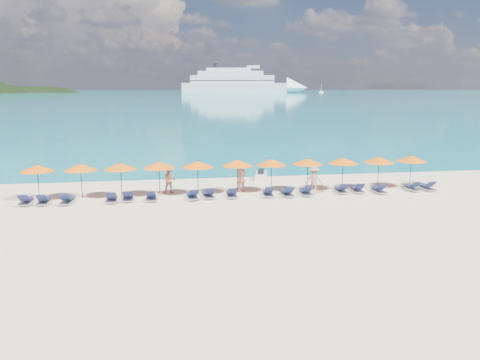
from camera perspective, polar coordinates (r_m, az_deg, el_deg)
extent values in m
plane|color=beige|center=(26.79, 1.00, -3.76)|extent=(1400.00, 1400.00, 0.00)
cube|color=#1FA9B2|center=(685.53, -8.68, 10.62)|extent=(1600.00, 1300.00, 0.01)
ellipsoid|color=black|center=(604.76, -22.96, 6.46)|extent=(162.00, 126.00, 85.50)
cube|color=white|center=(550.34, -0.66, 11.16)|extent=(121.53, 49.18, 10.89)
cone|color=white|center=(548.43, 6.97, 11.08)|extent=(28.89, 28.89, 23.95)
cube|color=white|center=(550.61, -0.90, 12.18)|extent=(97.48, 40.40, 8.71)
cube|color=white|center=(550.95, -1.13, 12.86)|extent=(76.01, 33.24, 5.44)
cube|color=white|center=(551.31, -1.36, 13.31)|extent=(51.96, 24.47, 3.81)
cube|color=black|center=(550.58, -0.90, 12.01)|extent=(98.69, 40.89, 0.98)
cube|color=black|center=(550.64, -0.90, 12.41)|extent=(96.26, 39.91, 0.98)
cylinder|color=black|center=(553.24, -2.96, 13.75)|extent=(4.79, 4.79, 5.99)
cube|color=white|center=(604.35, 6.52, 10.68)|extent=(6.64, 2.21, 1.77)
cylinder|color=white|center=(604.32, 6.53, 11.22)|extent=(0.40, 0.40, 11.06)
cube|color=white|center=(566.44, 9.87, 10.53)|extent=(5.35, 1.78, 1.43)
cylinder|color=white|center=(566.41, 9.89, 11.00)|extent=(0.32, 0.32, 8.91)
cube|color=white|center=(35.72, 2.58, 0.48)|extent=(1.30, 2.22, 0.48)
cube|color=black|center=(35.48, 2.57, 0.98)|extent=(0.65, 0.96, 0.31)
cylinder|color=black|center=(36.14, 2.64, 1.38)|extent=(0.48, 0.18, 0.05)
imported|color=tan|center=(31.39, 0.18, 0.30)|extent=(0.84, 0.76, 1.94)
imported|color=tan|center=(31.27, -8.57, -0.07)|extent=(0.85, 0.50, 1.73)
imported|color=tan|center=(31.00, 9.03, -0.03)|extent=(1.35, 1.09, 1.89)
cylinder|color=black|center=(31.67, -23.38, -0.30)|extent=(0.05, 0.05, 2.20)
cone|color=#FC6408|center=(31.51, -23.51, 1.34)|extent=(2.10, 2.10, 0.42)
sphere|color=black|center=(31.48, -23.54, 1.73)|extent=(0.08, 0.08, 0.08)
cylinder|color=black|center=(31.10, -18.78, -0.17)|extent=(0.05, 0.05, 2.20)
cone|color=#FC6408|center=(30.94, -18.88, 1.50)|extent=(2.10, 2.10, 0.42)
sphere|color=black|center=(30.91, -18.91, 1.90)|extent=(0.08, 0.08, 0.08)
cylinder|color=black|center=(30.75, -14.28, -0.04)|extent=(0.05, 0.05, 2.20)
cone|color=#FC6408|center=(30.58, -14.36, 1.65)|extent=(2.10, 2.10, 0.42)
sphere|color=black|center=(30.55, -14.38, 2.05)|extent=(0.08, 0.08, 0.08)
cylinder|color=black|center=(30.74, -9.81, 0.14)|extent=(0.05, 0.05, 2.20)
cone|color=#FC6408|center=(30.58, -9.87, 1.83)|extent=(2.10, 2.10, 0.42)
sphere|color=black|center=(30.54, -9.88, 2.24)|extent=(0.08, 0.08, 0.08)
cylinder|color=black|center=(30.67, -5.15, 0.24)|extent=(0.05, 0.05, 2.20)
cone|color=#FC6408|center=(30.51, -5.18, 1.93)|extent=(2.10, 2.10, 0.42)
sphere|color=black|center=(30.47, -5.19, 2.34)|extent=(0.08, 0.08, 0.08)
cylinder|color=black|center=(31.10, -0.31, 0.44)|extent=(0.05, 0.05, 2.20)
cone|color=#FC6408|center=(30.94, -0.31, 2.11)|extent=(2.10, 2.10, 0.42)
sphere|color=black|center=(30.91, -0.31, 2.52)|extent=(0.08, 0.08, 0.08)
cylinder|color=black|center=(31.43, 3.84, 0.53)|extent=(0.05, 0.05, 2.20)
cone|color=#FC6408|center=(31.27, 3.87, 2.18)|extent=(2.10, 2.10, 0.42)
sphere|color=black|center=(31.24, 3.87, 2.58)|extent=(0.08, 0.08, 0.08)
cylinder|color=black|center=(32.04, 8.22, 0.64)|extent=(0.05, 0.05, 2.20)
cone|color=#FC6408|center=(31.88, 8.27, 2.27)|extent=(2.10, 2.10, 0.42)
sphere|color=black|center=(31.85, 8.28, 2.66)|extent=(0.08, 0.08, 0.08)
cylinder|color=black|center=(32.79, 12.41, 0.74)|extent=(0.05, 0.05, 2.20)
cone|color=#FC6408|center=(32.64, 12.48, 2.33)|extent=(2.10, 2.10, 0.42)
sphere|color=black|center=(32.61, 12.49, 2.71)|extent=(0.08, 0.08, 0.08)
cylinder|color=black|center=(33.81, 16.51, 0.85)|extent=(0.05, 0.05, 2.20)
cone|color=#FC6408|center=(33.66, 16.60, 2.39)|extent=(2.10, 2.10, 0.42)
sphere|color=black|center=(33.63, 16.62, 2.76)|extent=(0.08, 0.08, 0.08)
cylinder|color=black|center=(35.08, 20.08, 0.99)|extent=(0.05, 0.05, 2.20)
cone|color=#FC6408|center=(34.93, 20.18, 2.48)|extent=(2.10, 2.10, 0.42)
sphere|color=black|center=(34.90, 20.21, 2.83)|extent=(0.08, 0.08, 0.08)
cube|color=silver|center=(30.99, -24.62, -2.46)|extent=(0.66, 1.71, 0.06)
cube|color=#1B234D|center=(31.19, -24.53, -2.07)|extent=(0.58, 1.11, 0.04)
cube|color=#1B234D|center=(30.39, -24.93, -1.95)|extent=(0.56, 0.55, 0.43)
cube|color=silver|center=(30.65, -22.81, -2.46)|extent=(0.71, 1.73, 0.06)
cube|color=#1B234D|center=(30.86, -22.75, -2.06)|extent=(0.60, 1.13, 0.04)
cube|color=#1B234D|center=(30.04, -23.06, -1.94)|extent=(0.58, 0.56, 0.43)
cube|color=silver|center=(30.25, -20.31, -2.45)|extent=(0.77, 1.75, 0.06)
cube|color=#1B234D|center=(30.44, -20.19, -2.05)|extent=(0.65, 1.15, 0.04)
cube|color=#1B234D|center=(29.64, -20.66, -1.93)|extent=(0.60, 0.59, 0.43)
cube|color=silver|center=(29.86, -15.38, -2.32)|extent=(0.69, 1.73, 0.06)
cube|color=#1B234D|center=(30.07, -15.36, -1.91)|extent=(0.60, 1.12, 0.04)
cube|color=#1B234D|center=(29.24, -15.49, -1.78)|extent=(0.57, 0.56, 0.43)
cube|color=silver|center=(29.96, -13.50, -2.18)|extent=(0.69, 1.72, 0.06)
cube|color=#1B234D|center=(30.17, -13.50, -1.77)|extent=(0.59, 1.12, 0.04)
cube|color=#1B234D|center=(29.33, -13.57, -1.65)|extent=(0.57, 0.56, 0.43)
cube|color=silver|center=(29.73, -10.76, -2.17)|extent=(0.63, 1.70, 0.06)
cube|color=#1B234D|center=(29.93, -10.76, -1.76)|extent=(0.55, 1.10, 0.04)
cube|color=#1B234D|center=(29.10, -10.82, -1.63)|extent=(0.55, 0.54, 0.43)
cube|color=silver|center=(29.70, -5.83, -2.03)|extent=(0.76, 1.75, 0.06)
cube|color=#1B234D|center=(29.91, -5.91, -1.63)|extent=(0.64, 1.14, 0.04)
cube|color=#1B234D|center=(29.08, -5.70, -1.49)|extent=(0.59, 0.58, 0.43)
cube|color=silver|center=(29.93, -3.88, -1.90)|extent=(0.77, 1.75, 0.06)
cube|color=#1B234D|center=(30.14, -3.97, -1.50)|extent=(0.64, 1.14, 0.04)
cube|color=#1B234D|center=(29.31, -3.70, -1.36)|extent=(0.60, 0.58, 0.43)
cube|color=silver|center=(30.02, -1.03, -1.83)|extent=(0.69, 1.72, 0.06)
cube|color=#1B234D|center=(30.23, -1.08, -1.43)|extent=(0.59, 1.12, 0.04)
cube|color=#1B234D|center=(29.39, -0.93, -1.30)|extent=(0.57, 0.56, 0.43)
cube|color=silver|center=(30.38, 3.43, -1.70)|extent=(0.78, 1.75, 0.06)
cube|color=#1B234D|center=(30.58, 3.38, -1.30)|extent=(0.65, 1.15, 0.04)
cube|color=#1B234D|center=(29.75, 3.56, -1.16)|extent=(0.60, 0.59, 0.43)
cube|color=silver|center=(30.46, 5.73, -1.70)|extent=(0.67, 1.72, 0.06)
cube|color=#1B234D|center=(30.65, 5.60, -1.30)|extent=(0.58, 1.12, 0.04)
cube|color=#1B234D|center=(29.85, 6.04, -1.16)|extent=(0.57, 0.55, 0.43)
cube|color=silver|center=(30.93, 7.98, -1.55)|extent=(0.72, 1.73, 0.06)
cube|color=#1B234D|center=(31.13, 7.89, -1.16)|extent=(0.61, 1.13, 0.04)
cube|color=#1B234D|center=(30.32, 8.25, -1.03)|extent=(0.58, 0.57, 0.43)
cube|color=silver|center=(31.96, 12.19, -1.28)|extent=(0.75, 1.74, 0.06)
cube|color=#1B234D|center=(32.16, 12.07, -0.90)|extent=(0.63, 1.14, 0.04)
cube|color=#1B234D|center=(31.36, 12.50, -0.77)|extent=(0.59, 0.58, 0.43)
cube|color=silver|center=(32.38, 14.07, -1.20)|extent=(0.76, 1.75, 0.06)
cube|color=#1B234D|center=(32.57, 13.95, -0.84)|extent=(0.64, 1.14, 0.04)
cube|color=#1B234D|center=(31.78, 14.41, -0.70)|extent=(0.59, 0.58, 0.43)
cube|color=silver|center=(32.58, 16.48, -1.25)|extent=(0.67, 1.72, 0.06)
cube|color=#1B234D|center=(32.78, 16.33, -0.89)|extent=(0.58, 1.12, 0.04)
cube|color=#1B234D|center=(32.01, 16.91, -0.75)|extent=(0.57, 0.55, 0.43)
cube|color=silver|center=(34.00, 20.09, -0.97)|extent=(0.70, 1.73, 0.06)
cube|color=#1B234D|center=(34.18, 19.89, -0.62)|extent=(0.60, 1.12, 0.04)
cube|color=#1B234D|center=(33.46, 20.63, -0.48)|extent=(0.57, 0.56, 0.43)
cube|color=silver|center=(34.51, 21.75, -0.91)|extent=(0.64, 1.71, 0.06)
cube|color=#1B234D|center=(34.69, 21.56, -0.57)|extent=(0.56, 1.11, 0.04)
cube|color=#1B234D|center=(33.97, 22.28, -0.43)|extent=(0.55, 0.54, 0.43)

